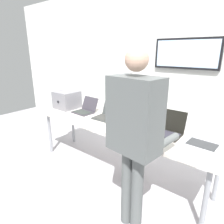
{
  "coord_description": "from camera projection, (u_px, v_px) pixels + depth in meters",
  "views": [
    {
      "loc": [
        1.5,
        -1.97,
        1.68
      ],
      "look_at": [
        -0.12,
        0.03,
        0.87
      ],
      "focal_mm": 31.58,
      "sensor_mm": 36.0,
      "label": 1
    }
  ],
  "objects": [
    {
      "name": "laptop_station_4",
      "position": [
        205.0,
        139.0,
        2.05
      ],
      "size": [
        0.32,
        0.37,
        0.23
      ],
      "color": "#ACAEB3",
      "rests_on": "workbench"
    },
    {
      "name": "laptop_station_3",
      "position": [
        166.0,
        128.0,
        2.31
      ],
      "size": [
        0.37,
        0.33,
        0.26
      ],
      "color": "black",
      "rests_on": "workbench"
    },
    {
      "name": "ground",
      "position": [
        117.0,
        172.0,
        2.86
      ],
      "size": [
        8.0,
        8.0,
        0.04
      ],
      "primitive_type": "cube",
      "color": "#9F9BA1"
    },
    {
      "name": "laptop_station_1",
      "position": [
        108.0,
        114.0,
        2.85
      ],
      "size": [
        0.32,
        0.37,
        0.26
      ],
      "color": "#383B3B",
      "rests_on": "workbench"
    },
    {
      "name": "paper_sheet",
      "position": [
        130.0,
        133.0,
        2.32
      ],
      "size": [
        0.27,
        0.33,
        0.0
      ],
      "color": "white",
      "rests_on": "workbench"
    },
    {
      "name": "back_wall",
      "position": [
        159.0,
        68.0,
        3.27
      ],
      "size": [
        8.0,
        0.11,
        2.78
      ],
      "color": "silver",
      "rests_on": "ground"
    },
    {
      "name": "laptop_station_0",
      "position": [
        85.0,
        109.0,
        3.09
      ],
      "size": [
        0.33,
        0.33,
        0.22
      ],
      "color": "#38353D",
      "rests_on": "workbench"
    },
    {
      "name": "person",
      "position": [
        135.0,
        129.0,
        1.69
      ],
      "size": [
        0.48,
        0.62,
        1.7
      ],
      "color": "#555A59",
      "rests_on": "ground"
    },
    {
      "name": "workbench",
      "position": [
        117.0,
        127.0,
        2.65
      ],
      "size": [
        2.66,
        0.7,
        0.74
      ],
      "color": "beige",
      "rests_on": "ground"
    },
    {
      "name": "laptop_station_2",
      "position": [
        135.0,
        120.0,
        2.58
      ],
      "size": [
        0.33,
        0.41,
        0.25
      ],
      "color": "#20282D",
      "rests_on": "workbench"
    },
    {
      "name": "equipment_box",
      "position": [
        67.0,
        100.0,
        3.29
      ],
      "size": [
        0.36,
        0.36,
        0.29
      ],
      "color": "slate",
      "rests_on": "workbench"
    }
  ]
}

